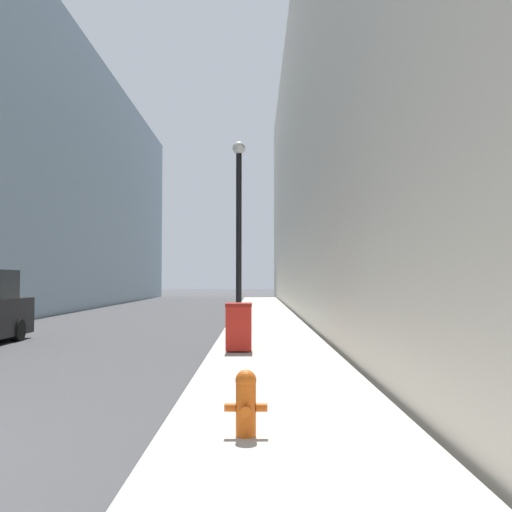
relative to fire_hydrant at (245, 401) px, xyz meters
The scene contains 5 objects.
sidewalk_right 16.99m from the fire_hydrant, 88.35° to the left, with size 2.89×60.00×0.16m.
building_right_stone 27.55m from the fire_hydrant, 72.17° to the left, with size 12.00×60.00×17.85m.
fire_hydrant is the anchor object (origin of this frame).
trash_bin 7.13m from the fire_hydrant, 92.32° to the left, with size 0.60×0.70×1.10m.
lamppost 10.83m from the fire_hydrant, 92.15° to the left, with size 0.37×0.37×5.68m.
Camera 1 is at (5.12, -5.03, 1.80)m, focal length 40.00 mm.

